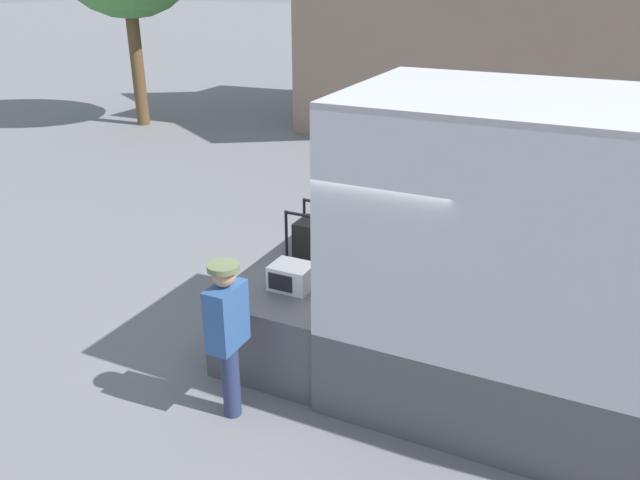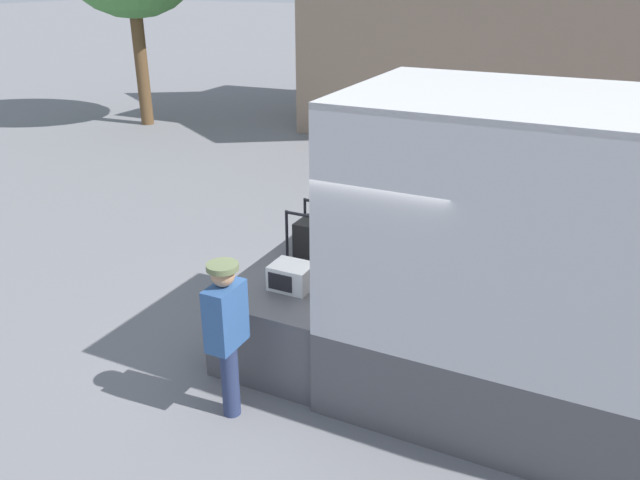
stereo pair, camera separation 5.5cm
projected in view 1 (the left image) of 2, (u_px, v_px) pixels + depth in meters
The scene contains 5 objects.
ground_plane at pixel (355, 354), 7.38m from camera, with size 160.00×160.00×0.00m, color slate.
tailgate_deck at pixel (305, 307), 7.46m from camera, with size 1.33×2.22×0.93m, color #4C4C51.
microwave at pixel (292, 277), 6.87m from camera, with size 0.45×0.38×0.28m.
portable_generator at pixel (322, 239), 7.57m from camera, with size 0.72×0.52×0.64m.
worker_person at pixel (227, 326), 5.97m from camera, with size 0.30×0.44×1.69m.
Camera 1 is at (2.30, -5.82, 4.16)m, focal length 35.00 mm.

